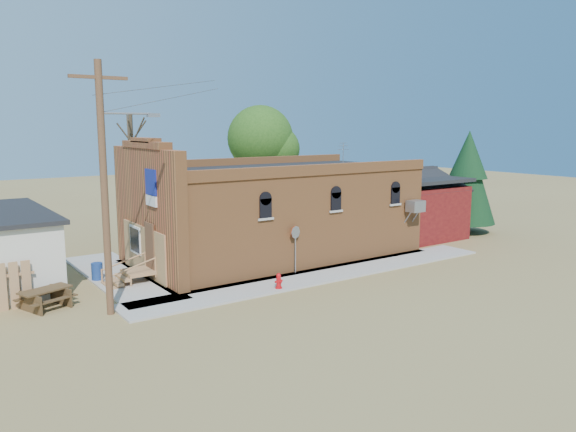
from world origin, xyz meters
TOP-DOWN VIEW (x-y plane):
  - ground at (0.00, 0.00)m, footprint 120.00×120.00m
  - sidewalk_south at (1.50, 0.90)m, footprint 19.00×2.20m
  - sidewalk_west at (-6.30, 6.00)m, footprint 2.60×10.00m
  - brick_bar at (1.64, 5.49)m, footprint 16.40×7.97m
  - red_shed at (11.50, 5.50)m, footprint 5.40×6.40m
  - utility_pole at (-8.14, 1.20)m, footprint 3.12×0.26m
  - tree_bare_near at (-3.00, 13.00)m, footprint 2.80×2.80m
  - tree_leafy at (6.00, 13.50)m, footprint 4.40×4.40m
  - evergreen_tree at (15.50, 4.00)m, footprint 3.60×3.60m
  - fire_hydrant at (-1.51, 0.19)m, footprint 0.37×0.36m
  - stop_sign at (0.50, 1.80)m, footprint 0.59×0.22m
  - trash_barrel at (-7.30, 5.89)m, footprint 0.61×0.61m
  - picnic_table at (-9.98, 3.20)m, footprint 2.17×1.90m

SIDE VIEW (x-z plane):
  - ground at x=0.00m, z-range 0.00..0.00m
  - sidewalk_south at x=1.50m, z-range 0.00..0.08m
  - sidewalk_west at x=-6.30m, z-range 0.00..0.08m
  - fire_hydrant at x=-1.51m, z-range 0.08..0.72m
  - trash_barrel at x=-7.30m, z-range 0.08..0.83m
  - picnic_table at x=-9.98m, z-range 0.12..0.87m
  - stop_sign at x=0.50m, z-range 0.67..2.88m
  - red_shed at x=11.50m, z-range 0.12..4.42m
  - brick_bar at x=1.64m, z-range -0.81..5.49m
  - evergreen_tree at x=15.50m, z-range 0.46..6.96m
  - utility_pole at x=-8.14m, z-range 0.27..9.27m
  - tree_leafy at x=6.00m, z-range 1.86..10.01m
  - tree_bare_near at x=-3.00m, z-range 2.14..9.79m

